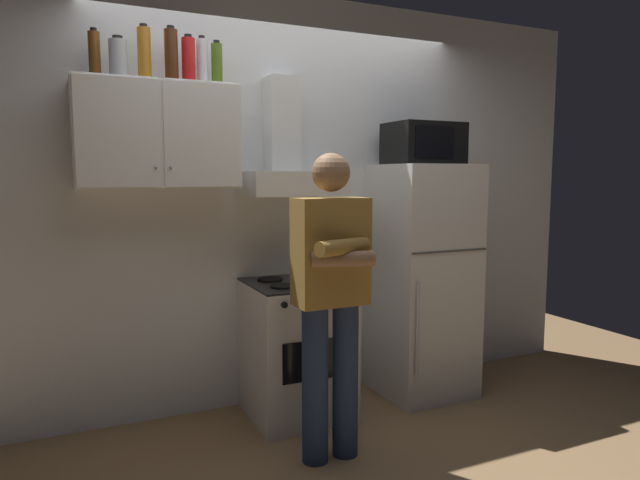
{
  "coord_description": "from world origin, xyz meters",
  "views": [
    {
      "loc": [
        -1.37,
        -2.98,
        1.52
      ],
      "look_at": [
        0.0,
        0.0,
        1.15
      ],
      "focal_mm": 31.77,
      "sensor_mm": 36.0,
      "label": 1
    }
  ],
  "objects_px": {
    "person_standing": "(331,295)",
    "bottle_canister_steel": "(118,59)",
    "refrigerator": "(422,280)",
    "bottle_olive_oil": "(217,65)",
    "bottle_rum_dark": "(171,55)",
    "bottle_soda_red": "(189,60)",
    "bottle_liquor_amber": "(144,54)",
    "microwave": "(423,144)",
    "upper_cabinet": "(157,136)",
    "stove_oven": "(296,349)",
    "range_hood": "(288,164)",
    "bottle_beer_brown": "(94,55)",
    "cooking_pot": "(323,274)",
    "bottle_vodka_clear": "(202,62)"
  },
  "relations": [
    {
      "from": "person_standing",
      "to": "bottle_olive_oil",
      "type": "distance_m",
      "value": 1.53
    },
    {
      "from": "upper_cabinet",
      "to": "bottle_olive_oil",
      "type": "height_order",
      "value": "bottle_olive_oil"
    },
    {
      "from": "bottle_canister_steel",
      "to": "bottle_soda_red",
      "type": "distance_m",
      "value": 0.38
    },
    {
      "from": "microwave",
      "to": "bottle_beer_brown",
      "type": "bearing_deg",
      "value": 176.45
    },
    {
      "from": "person_standing",
      "to": "bottle_olive_oil",
      "type": "bearing_deg",
      "value": 117.25
    },
    {
      "from": "bottle_liquor_amber",
      "to": "bottle_vodka_clear",
      "type": "xyz_separation_m",
      "value": [
        0.33,
        0.02,
        -0.01
      ]
    },
    {
      "from": "microwave",
      "to": "refrigerator",
      "type": "bearing_deg",
      "value": -89.1
    },
    {
      "from": "stove_oven",
      "to": "range_hood",
      "type": "height_order",
      "value": "range_hood"
    },
    {
      "from": "cooking_pot",
      "to": "bottle_olive_oil",
      "type": "relative_size",
      "value": 1.16
    },
    {
      "from": "cooking_pot",
      "to": "bottle_beer_brown",
      "type": "bearing_deg",
      "value": 167.92
    },
    {
      "from": "microwave",
      "to": "bottle_olive_oil",
      "type": "height_order",
      "value": "bottle_olive_oil"
    },
    {
      "from": "stove_oven",
      "to": "range_hood",
      "type": "bearing_deg",
      "value": 90.0
    },
    {
      "from": "bottle_liquor_amber",
      "to": "bottle_soda_red",
      "type": "bearing_deg",
      "value": -2.01
    },
    {
      "from": "person_standing",
      "to": "bottle_olive_oil",
      "type": "relative_size",
      "value": 6.17
    },
    {
      "from": "refrigerator",
      "to": "bottle_beer_brown",
      "type": "relative_size",
      "value": 6.02
    },
    {
      "from": "bottle_olive_oil",
      "to": "bottle_rum_dark",
      "type": "bearing_deg",
      "value": -169.79
    },
    {
      "from": "microwave",
      "to": "bottle_beer_brown",
      "type": "distance_m",
      "value": 2.11
    },
    {
      "from": "person_standing",
      "to": "bottle_soda_red",
      "type": "height_order",
      "value": "bottle_soda_red"
    },
    {
      "from": "refrigerator",
      "to": "bottle_liquor_amber",
      "type": "xyz_separation_m",
      "value": [
        -1.81,
        0.11,
        1.4
      ]
    },
    {
      "from": "cooking_pot",
      "to": "bottle_soda_red",
      "type": "distance_m",
      "value": 1.48
    },
    {
      "from": "bottle_canister_steel",
      "to": "bottle_beer_brown",
      "type": "xyz_separation_m",
      "value": [
        -0.12,
        0.04,
        0.02
      ]
    },
    {
      "from": "bottle_liquor_amber",
      "to": "bottle_beer_brown",
      "type": "height_order",
      "value": "bottle_liquor_amber"
    },
    {
      "from": "range_hood",
      "to": "bottle_canister_steel",
      "type": "bearing_deg",
      "value": -178.9
    },
    {
      "from": "bottle_beer_brown",
      "to": "bottle_olive_oil",
      "type": "relative_size",
      "value": 1.0
    },
    {
      "from": "microwave",
      "to": "bottle_vodka_clear",
      "type": "distance_m",
      "value": 1.55
    },
    {
      "from": "bottle_soda_red",
      "to": "cooking_pot",
      "type": "bearing_deg",
      "value": -16.89
    },
    {
      "from": "stove_oven",
      "to": "person_standing",
      "type": "relative_size",
      "value": 0.53
    },
    {
      "from": "person_standing",
      "to": "bottle_liquor_amber",
      "type": "distance_m",
      "value": 1.69
    },
    {
      "from": "upper_cabinet",
      "to": "refrigerator",
      "type": "xyz_separation_m",
      "value": [
        1.75,
        -0.12,
        -0.95
      ]
    },
    {
      "from": "cooking_pot",
      "to": "upper_cabinet",
      "type": "bearing_deg",
      "value": 165.27
    },
    {
      "from": "range_hood",
      "to": "bottle_canister_steel",
      "type": "relative_size",
      "value": 3.3
    },
    {
      "from": "bottle_liquor_amber",
      "to": "person_standing",
      "type": "bearing_deg",
      "value": -41.79
    },
    {
      "from": "microwave",
      "to": "upper_cabinet",
      "type": "bearing_deg",
      "value": 176.52
    },
    {
      "from": "microwave",
      "to": "bottle_liquor_amber",
      "type": "relative_size",
      "value": 1.57
    },
    {
      "from": "bottle_rum_dark",
      "to": "bottle_soda_red",
      "type": "height_order",
      "value": "bottle_rum_dark"
    },
    {
      "from": "bottle_rum_dark",
      "to": "bottle_liquor_amber",
      "type": "bearing_deg",
      "value": 173.86
    },
    {
      "from": "refrigerator",
      "to": "bottle_soda_red",
      "type": "relative_size",
      "value": 5.87
    },
    {
      "from": "person_standing",
      "to": "bottle_canister_steel",
      "type": "bearing_deg",
      "value": 142.99
    },
    {
      "from": "bottle_beer_brown",
      "to": "upper_cabinet",
      "type": "bearing_deg",
      "value": -3.98
    },
    {
      "from": "cooking_pot",
      "to": "microwave",
      "type": "bearing_deg",
      "value": 9.57
    },
    {
      "from": "bottle_olive_oil",
      "to": "stove_oven",
      "type": "bearing_deg",
      "value": -18.78
    },
    {
      "from": "range_hood",
      "to": "upper_cabinet",
      "type": "bearing_deg",
      "value": -179.91
    },
    {
      "from": "refrigerator",
      "to": "bottle_olive_oil",
      "type": "relative_size",
      "value": 6.02
    },
    {
      "from": "cooking_pot",
      "to": "bottle_liquor_amber",
      "type": "bearing_deg",
      "value": 166.63
    },
    {
      "from": "stove_oven",
      "to": "cooking_pot",
      "type": "bearing_deg",
      "value": -42.49
    },
    {
      "from": "range_hood",
      "to": "stove_oven",
      "type": "bearing_deg",
      "value": -90.0
    },
    {
      "from": "person_standing",
      "to": "bottle_beer_brown",
      "type": "distance_m",
      "value": 1.82
    },
    {
      "from": "range_hood",
      "to": "bottle_beer_brown",
      "type": "distance_m",
      "value": 1.26
    },
    {
      "from": "stove_oven",
      "to": "bottle_soda_red",
      "type": "distance_m",
      "value": 1.85
    },
    {
      "from": "microwave",
      "to": "person_standing",
      "type": "distance_m",
      "value": 1.45
    }
  ]
}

